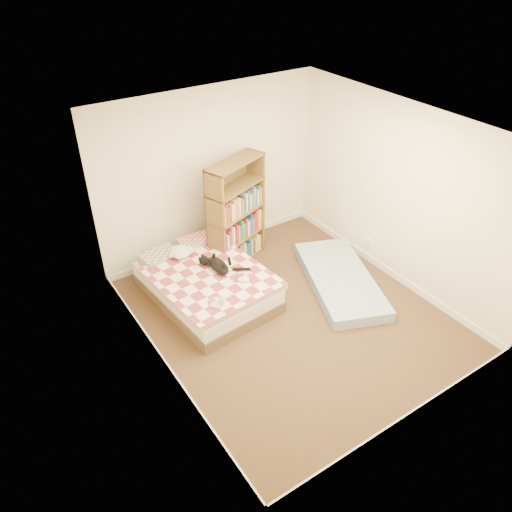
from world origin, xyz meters
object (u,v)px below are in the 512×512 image
white_dog (181,252)px  bed (205,283)px  floor_mattress (340,280)px  black_cat (217,264)px  bookshelf (236,226)px

white_dog → bed: bearing=-98.2°
floor_mattress → black_cat: (-1.54, 0.75, 0.43)m
floor_mattress → black_cat: size_ratio=2.57×
bed → black_cat: size_ratio=2.72×
white_dog → bookshelf: bearing=-17.1°
bed → black_cat: 0.34m
bed → bookshelf: bookshelf is taller
bookshelf → black_cat: bearing=-157.8°
white_dog → black_cat: bearing=-84.4°
bed → bookshelf: 1.04m
bookshelf → white_dog: bookshelf is taller
bed → black_cat: bearing=-29.6°
black_cat → floor_mattress: bearing=-56.0°
bed → floor_mattress: 1.89m
floor_mattress → white_dog: (-1.81, 1.27, 0.43)m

